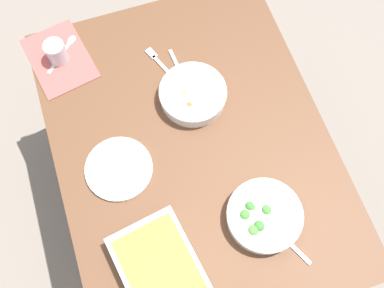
{
  "coord_description": "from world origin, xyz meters",
  "views": [
    {
      "loc": [
        -0.54,
        0.18,
        2.16
      ],
      "look_at": [
        0.0,
        0.0,
        0.74
      ],
      "focal_mm": 43.13,
      "sensor_mm": 36.0,
      "label": 1
    }
  ],
  "objects_px": {
    "drink_cup": "(57,53)",
    "spoon_spare": "(66,49)",
    "stew_bowl": "(193,94)",
    "baking_dish": "(160,269)",
    "side_plate": "(119,169)",
    "spoon_by_stew": "(182,75)",
    "spoon_by_broccoli": "(282,236)",
    "broccoli_bowl": "(264,216)",
    "fork_on_table": "(160,63)"
  },
  "relations": [
    {
      "from": "side_plate",
      "to": "spoon_by_stew",
      "type": "height_order",
      "value": "side_plate"
    },
    {
      "from": "broccoli_bowl",
      "to": "spoon_by_stew",
      "type": "bearing_deg",
      "value": 8.29
    },
    {
      "from": "broccoli_bowl",
      "to": "side_plate",
      "type": "height_order",
      "value": "broccoli_bowl"
    },
    {
      "from": "baking_dish",
      "to": "side_plate",
      "type": "distance_m",
      "value": 0.35
    },
    {
      "from": "spoon_spare",
      "to": "spoon_by_broccoli",
      "type": "bearing_deg",
      "value": -150.96
    },
    {
      "from": "drink_cup",
      "to": "spoon_spare",
      "type": "relative_size",
      "value": 0.61
    },
    {
      "from": "baking_dish",
      "to": "spoon_spare",
      "type": "distance_m",
      "value": 0.86
    },
    {
      "from": "broccoli_bowl",
      "to": "drink_cup",
      "type": "distance_m",
      "value": 0.91
    },
    {
      "from": "stew_bowl",
      "to": "broccoli_bowl",
      "type": "bearing_deg",
      "value": -170.95
    },
    {
      "from": "spoon_by_broccoli",
      "to": "broccoli_bowl",
      "type": "bearing_deg",
      "value": 26.57
    },
    {
      "from": "baking_dish",
      "to": "spoon_by_stew",
      "type": "bearing_deg",
      "value": -23.31
    },
    {
      "from": "spoon_by_broccoli",
      "to": "spoon_spare",
      "type": "xyz_separation_m",
      "value": [
        0.87,
        0.48,
        0.0
      ]
    },
    {
      "from": "broccoli_bowl",
      "to": "spoon_by_stew",
      "type": "height_order",
      "value": "broccoli_bowl"
    },
    {
      "from": "side_plate",
      "to": "drink_cup",
      "type": "bearing_deg",
      "value": 11.36
    },
    {
      "from": "stew_bowl",
      "to": "drink_cup",
      "type": "relative_size",
      "value": 2.73
    },
    {
      "from": "spoon_by_broccoli",
      "to": "fork_on_table",
      "type": "relative_size",
      "value": 0.97
    },
    {
      "from": "broccoli_bowl",
      "to": "drink_cup",
      "type": "relative_size",
      "value": 2.77
    },
    {
      "from": "broccoli_bowl",
      "to": "spoon_spare",
      "type": "distance_m",
      "value": 0.92
    },
    {
      "from": "spoon_by_stew",
      "to": "fork_on_table",
      "type": "xyz_separation_m",
      "value": [
        0.07,
        0.06,
        -0.0
      ]
    },
    {
      "from": "drink_cup",
      "to": "side_plate",
      "type": "relative_size",
      "value": 0.39
    },
    {
      "from": "broccoli_bowl",
      "to": "side_plate",
      "type": "xyz_separation_m",
      "value": [
        0.3,
        0.38,
        -0.02
      ]
    },
    {
      "from": "stew_bowl",
      "to": "drink_cup",
      "type": "height_order",
      "value": "drink_cup"
    },
    {
      "from": "broccoli_bowl",
      "to": "stew_bowl",
      "type": "bearing_deg",
      "value": 9.05
    },
    {
      "from": "stew_bowl",
      "to": "drink_cup",
      "type": "bearing_deg",
      "value": 53.16
    },
    {
      "from": "stew_bowl",
      "to": "spoon_by_broccoli",
      "type": "height_order",
      "value": "stew_bowl"
    },
    {
      "from": "stew_bowl",
      "to": "spoon_spare",
      "type": "height_order",
      "value": "stew_bowl"
    },
    {
      "from": "spoon_by_broccoli",
      "to": "drink_cup",
      "type": "bearing_deg",
      "value": 31.44
    },
    {
      "from": "side_plate",
      "to": "spoon_by_stew",
      "type": "xyz_separation_m",
      "value": [
        0.27,
        -0.3,
        -0.0
      ]
    },
    {
      "from": "spoon_by_stew",
      "to": "fork_on_table",
      "type": "height_order",
      "value": "spoon_by_stew"
    },
    {
      "from": "broccoli_bowl",
      "to": "fork_on_table",
      "type": "height_order",
      "value": "broccoli_bowl"
    },
    {
      "from": "stew_bowl",
      "to": "fork_on_table",
      "type": "xyz_separation_m",
      "value": [
        0.17,
        0.07,
        -0.03
      ]
    },
    {
      "from": "spoon_by_stew",
      "to": "drink_cup",
      "type": "bearing_deg",
      "value": 62.62
    },
    {
      "from": "fork_on_table",
      "to": "spoon_by_broccoli",
      "type": "bearing_deg",
      "value": -166.02
    },
    {
      "from": "broccoli_bowl",
      "to": "baking_dish",
      "type": "relative_size",
      "value": 0.71
    },
    {
      "from": "side_plate",
      "to": "fork_on_table",
      "type": "height_order",
      "value": "side_plate"
    },
    {
      "from": "drink_cup",
      "to": "spoon_by_broccoli",
      "type": "xyz_separation_m",
      "value": [
        -0.84,
        -0.52,
        -0.03
      ]
    },
    {
      "from": "broccoli_bowl",
      "to": "drink_cup",
      "type": "xyz_separation_m",
      "value": [
        0.77,
        0.48,
        0.01
      ]
    },
    {
      "from": "drink_cup",
      "to": "broccoli_bowl",
      "type": "bearing_deg",
      "value": -148.13
    },
    {
      "from": "broccoli_bowl",
      "to": "side_plate",
      "type": "relative_size",
      "value": 1.07
    },
    {
      "from": "drink_cup",
      "to": "spoon_spare",
      "type": "xyz_separation_m",
      "value": [
        0.03,
        -0.03,
        -0.03
      ]
    },
    {
      "from": "stew_bowl",
      "to": "drink_cup",
      "type": "distance_m",
      "value": 0.51
    },
    {
      "from": "spoon_spare",
      "to": "drink_cup",
      "type": "bearing_deg",
      "value": 135.67
    },
    {
      "from": "stew_bowl",
      "to": "fork_on_table",
      "type": "relative_size",
      "value": 1.35
    },
    {
      "from": "stew_bowl",
      "to": "broccoli_bowl",
      "type": "relative_size",
      "value": 0.98
    },
    {
      "from": "stew_bowl",
      "to": "broccoli_bowl",
      "type": "xyz_separation_m",
      "value": [
        -0.47,
        -0.07,
        -0.0
      ]
    },
    {
      "from": "spoon_by_stew",
      "to": "spoon_spare",
      "type": "distance_m",
      "value": 0.44
    },
    {
      "from": "broccoli_bowl",
      "to": "spoon_by_broccoli",
      "type": "height_order",
      "value": "broccoli_bowl"
    },
    {
      "from": "fork_on_table",
      "to": "baking_dish",
      "type": "bearing_deg",
      "value": 163.26
    },
    {
      "from": "drink_cup",
      "to": "spoon_by_broccoli",
      "type": "relative_size",
      "value": 0.51
    },
    {
      "from": "broccoli_bowl",
      "to": "side_plate",
      "type": "bearing_deg",
      "value": 52.26
    }
  ]
}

